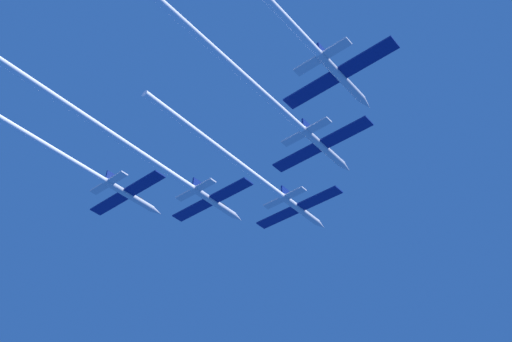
% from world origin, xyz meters
% --- Properties ---
extents(jet_lead, '(15.24, 38.69, 2.52)m').
position_xyz_m(jet_lead, '(-0.75, -9.68, -0.27)').
color(jet_lead, silver).
extents(jet_left_wing, '(15.24, 44.62, 2.52)m').
position_xyz_m(jet_left_wing, '(-10.25, -21.82, 0.30)').
color(jet_left_wing, silver).
extents(jet_right_wing, '(15.24, 40.44, 2.52)m').
position_xyz_m(jet_right_wing, '(10.33, -20.15, -0.23)').
color(jet_right_wing, silver).
extents(jet_left_outer, '(15.24, 38.68, 2.52)m').
position_xyz_m(jet_left_outer, '(-19.27, -28.53, 0.57)').
color(jet_left_outer, silver).
extents(jet_right_outer, '(15.24, 39.90, 2.52)m').
position_xyz_m(jet_right_outer, '(19.05, -28.76, -0.01)').
color(jet_right_outer, silver).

